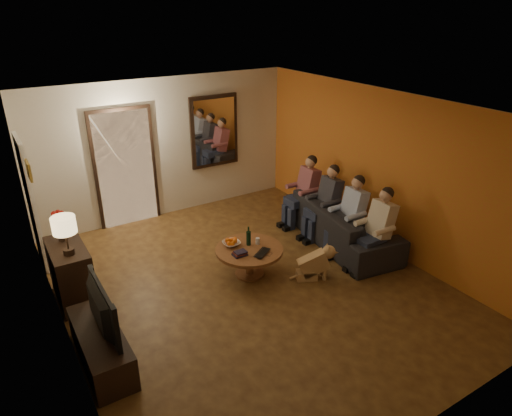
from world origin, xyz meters
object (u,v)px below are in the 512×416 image
tv (95,310)px  bowl (231,244)px  sofa (341,223)px  person_d (305,193)px  tv_stand (101,347)px  person_b (350,217)px  dog (314,262)px  wine_bottle (249,236)px  dresser (71,273)px  table_lamp (66,236)px  coffee_table (249,261)px  person_a (377,232)px  laptop (265,254)px  person_c (326,204)px

tv → bowl: tv is taller
sofa → person_d: 0.94m
tv_stand → person_b: 4.23m
sofa → person_b: person_b is taller
tv_stand → dog: dog is taller
dog → wine_bottle: wine_bottle is taller
dresser → person_b: bearing=-13.1°
table_lamp → wine_bottle: 2.53m
coffee_table → bowl: size_ratio=3.91×
person_b → dog: size_ratio=2.14×
table_lamp → wine_bottle: table_lamp is taller
person_a → dog: (-1.04, 0.21, -0.32)m
person_d → wine_bottle: person_d is taller
table_lamp → laptop: table_lamp is taller
dresser → person_c: (4.19, -0.37, 0.19)m
table_lamp → person_b: 4.28m
person_c → dresser: bearing=174.9°
dresser → person_a: (4.19, -1.57, 0.19)m
bowl → wine_bottle: size_ratio=0.84×
dresser → tv: bearing=-90.0°
tv_stand → wine_bottle: (2.44, 0.80, 0.39)m
person_a → bowl: 2.23m
dog → wine_bottle: bearing=158.8°
tv_stand → person_a: size_ratio=1.09×
sofa → laptop: size_ratio=7.27×
tv → person_a: person_a is taller
table_lamp → bowl: size_ratio=2.08×
tv → wine_bottle: tv is taller
sofa → person_c: 0.40m
tv → person_c: (4.19, 1.08, -0.13)m
dog → laptop: size_ratio=1.70×
sofa → dog: (-1.14, -0.69, -0.07)m
person_c → wine_bottle: person_c is taller
table_lamp → sofa: size_ratio=0.23×
tv → wine_bottle: bearing=-71.9°
wine_bottle → person_c: bearing=9.2°
person_d → bowl: bearing=-158.9°
tv → tv_stand: bearing=-180.0°
tv → sofa: size_ratio=0.42×
person_b → dog: person_b is taller
dresser → coffee_table: bearing=-17.5°
tv_stand → dog: (3.14, 0.09, 0.06)m
sofa → laptop: (-1.79, -0.36, 0.11)m
dresser → person_c: 4.21m
bowl → tv_stand: bearing=-157.5°
tv → person_d: (4.19, 1.68, -0.13)m
table_lamp → person_c: size_ratio=0.45×
bowl → person_d: bearing=21.1°
bowl → wine_bottle: (0.23, -0.12, 0.12)m
table_lamp → tv: (0.00, -1.23, -0.37)m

